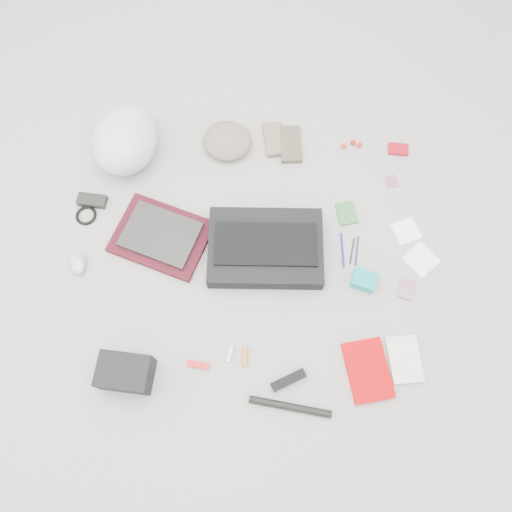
{
  "coord_description": "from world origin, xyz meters",
  "views": [
    {
      "loc": [
        -0.01,
        -0.74,
        2.0
      ],
      "look_at": [
        0.0,
        0.0,
        0.05
      ],
      "focal_mm": 35.0,
      "sensor_mm": 36.0,
      "label": 1
    }
  ],
  "objects_px": {
    "laptop": "(160,234)",
    "camera_bag": "(126,373)",
    "messenger_bag": "(265,248)",
    "book_red": "(368,370)",
    "accordion_wallet": "(364,280)",
    "bike_helmet": "(125,140)"
  },
  "relations": [
    {
      "from": "messenger_bag",
      "to": "camera_bag",
      "type": "bearing_deg",
      "value": -134.98
    },
    {
      "from": "laptop",
      "to": "bike_helmet",
      "type": "height_order",
      "value": "bike_helmet"
    },
    {
      "from": "laptop",
      "to": "accordion_wallet",
      "type": "xyz_separation_m",
      "value": [
        0.85,
        -0.21,
        -0.01
      ]
    },
    {
      "from": "book_red",
      "to": "camera_bag",
      "type": "bearing_deg",
      "value": 170.77
    },
    {
      "from": "laptop",
      "to": "accordion_wallet",
      "type": "distance_m",
      "value": 0.88
    },
    {
      "from": "book_red",
      "to": "accordion_wallet",
      "type": "bearing_deg",
      "value": 78.21
    },
    {
      "from": "bike_helmet",
      "to": "camera_bag",
      "type": "height_order",
      "value": "bike_helmet"
    },
    {
      "from": "camera_bag",
      "to": "messenger_bag",
      "type": "bearing_deg",
      "value": 51.23
    },
    {
      "from": "messenger_bag",
      "to": "accordion_wallet",
      "type": "relative_size",
      "value": 4.95
    },
    {
      "from": "messenger_bag",
      "to": "book_red",
      "type": "relative_size",
      "value": 2.01
    },
    {
      "from": "camera_bag",
      "to": "laptop",
      "type": "bearing_deg",
      "value": 88.51
    },
    {
      "from": "messenger_bag",
      "to": "book_red",
      "type": "bearing_deg",
      "value": -50.93
    },
    {
      "from": "book_red",
      "to": "accordion_wallet",
      "type": "distance_m",
      "value": 0.37
    },
    {
      "from": "messenger_bag",
      "to": "bike_helmet",
      "type": "relative_size",
      "value": 1.36
    },
    {
      "from": "camera_bag",
      "to": "book_red",
      "type": "bearing_deg",
      "value": 8.05
    },
    {
      "from": "bike_helmet",
      "to": "book_red",
      "type": "xyz_separation_m",
      "value": [
        1.01,
        -1.01,
        -0.09
      ]
    },
    {
      "from": "laptop",
      "to": "bike_helmet",
      "type": "bearing_deg",
      "value": 133.61
    },
    {
      "from": "laptop",
      "to": "camera_bag",
      "type": "relative_size",
      "value": 1.56
    },
    {
      "from": "laptop",
      "to": "camera_bag",
      "type": "xyz_separation_m",
      "value": [
        -0.1,
        -0.58,
        0.03
      ]
    },
    {
      "from": "messenger_bag",
      "to": "book_red",
      "type": "height_order",
      "value": "messenger_bag"
    },
    {
      "from": "bike_helmet",
      "to": "book_red",
      "type": "bearing_deg",
      "value": -36.76
    },
    {
      "from": "laptop",
      "to": "book_red",
      "type": "height_order",
      "value": "laptop"
    }
  ]
}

